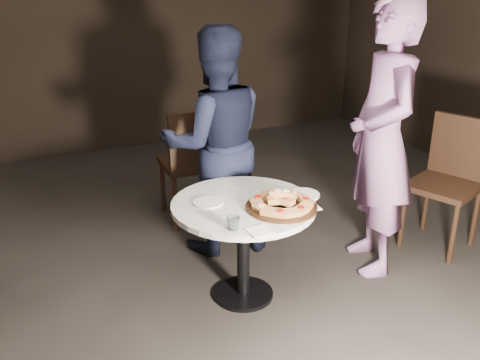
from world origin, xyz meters
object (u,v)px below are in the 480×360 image
at_px(table, 243,221).
at_px(water_glass, 233,224).
at_px(serving_board, 281,207).
at_px(focaccia_pile, 282,201).
at_px(chair_far, 194,158).
at_px(diner_teal, 382,140).
at_px(diner_navy, 215,143).
at_px(chair_right, 451,173).

relative_size(table, water_glass, 13.84).
height_order(serving_board, water_glass, water_glass).
distance_m(focaccia_pile, chair_far, 1.32).
relative_size(serving_board, chair_far, 0.43).
height_order(serving_board, focaccia_pile, focaccia_pile).
bearing_deg(water_glass, diner_teal, 13.33).
bearing_deg(diner_navy, water_glass, 82.25).
bearing_deg(chair_right, water_glass, -101.82).
distance_m(chair_right, diner_teal, 0.80).
relative_size(focaccia_pile, diner_teal, 0.20).
height_order(serving_board, diner_teal, diner_teal).
relative_size(table, diner_navy, 0.65).
xyz_separation_m(diner_navy, diner_teal, (0.90, -0.71, 0.11)).
xyz_separation_m(water_glass, diner_navy, (0.31, 1.00, 0.12)).
height_order(table, diner_navy, diner_navy).
bearing_deg(chair_far, serving_board, 96.08).
distance_m(chair_far, diner_teal, 1.51).
bearing_deg(diner_navy, focaccia_pile, 103.71).
bearing_deg(chair_far, table, 88.08).
relative_size(chair_right, diner_teal, 0.52).
bearing_deg(chair_right, diner_teal, -108.41).
bearing_deg(chair_right, table, -110.46).
xyz_separation_m(chair_right, diner_navy, (-1.61, 0.67, 0.26)).
xyz_separation_m(water_glass, chair_right, (1.92, 0.32, -0.13)).
distance_m(focaccia_pile, water_glass, 0.40).
relative_size(focaccia_pile, diner_navy, 0.23).
distance_m(table, serving_board, 0.27).
height_order(serving_board, chair_right, chair_right).
height_order(focaccia_pile, chair_right, chair_right).
height_order(table, focaccia_pile, focaccia_pile).
distance_m(focaccia_pile, diner_teal, 0.87).
height_order(water_glass, diner_teal, diner_teal).
xyz_separation_m(table, chair_right, (1.72, 0.03, 0.02)).
relative_size(diner_navy, diner_teal, 0.88).
height_order(water_glass, chair_right, chair_right).
height_order(focaccia_pile, diner_navy, diner_navy).
distance_m(serving_board, chair_far, 1.32).
bearing_deg(serving_board, chair_far, 92.92).
relative_size(focaccia_pile, water_glass, 4.93).
distance_m(table, focaccia_pile, 0.29).
bearing_deg(table, diner_navy, 81.29).
height_order(serving_board, diner_navy, diner_navy).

